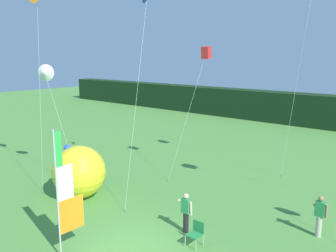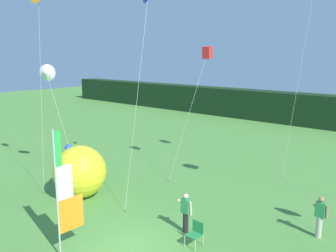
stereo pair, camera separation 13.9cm
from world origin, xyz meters
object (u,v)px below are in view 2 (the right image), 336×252
banner_flag (65,195)px  folding_chair (196,232)px  inflatable_balloon (80,171)px  kite_white_delta_5 (46,73)px  person_near_banner (186,212)px  kite_red_box_4 (207,53)px  person_mid_field (320,216)px

banner_flag → folding_chair: 4.86m
banner_flag → inflatable_balloon: 5.22m
folding_chair → banner_flag: bearing=-131.9°
folding_chair → kite_white_delta_5: size_ratio=0.14×
person_near_banner → kite_white_delta_5: bearing=-179.4°
kite_red_box_4 → person_mid_field: bearing=-21.0°
person_mid_field → kite_red_box_4: bearing=159.0°
person_mid_field → inflatable_balloon: bearing=-160.1°
kite_red_box_4 → kite_white_delta_5: bearing=-136.1°
folding_chair → kite_red_box_4: bearing=123.1°
kite_white_delta_5 → inflatable_balloon: bearing=-8.5°
person_mid_field → kite_white_delta_5: (-13.60, -3.17, 5.05)m
banner_flag → inflatable_balloon: (-3.95, 3.30, -0.87)m
person_mid_field → kite_white_delta_5: bearing=-166.9°
kite_red_box_4 → kite_white_delta_5: kite_red_box_4 is taller
folding_chair → inflatable_balloon: bearing=-179.2°
person_mid_field → inflatable_balloon: (-10.18, -3.68, 0.42)m
banner_flag → person_near_banner: (2.17, 3.91, -1.31)m
person_near_banner → kite_white_delta_5: size_ratio=0.25×
person_near_banner → person_mid_field: bearing=37.1°
person_near_banner → kite_red_box_4: size_ratio=0.22×
banner_flag → person_near_banner: 4.66m
person_near_banner → kite_red_box_4: (-3.31, 5.90, 6.12)m
banner_flag → person_mid_field: (6.23, 6.98, -1.29)m
inflatable_balloon → kite_red_box_4: 9.08m
banner_flag → folding_chair: (3.05, 3.40, -1.65)m
inflatable_balloon → folding_chair: inflatable_balloon is taller
person_near_banner → inflatable_balloon: 6.17m
inflatable_balloon → kite_white_delta_5: size_ratio=0.41×
person_near_banner → inflatable_balloon: (-6.12, -0.61, 0.44)m
person_mid_field → folding_chair: bearing=-131.6°
inflatable_balloon → kite_white_delta_5: bearing=171.5°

